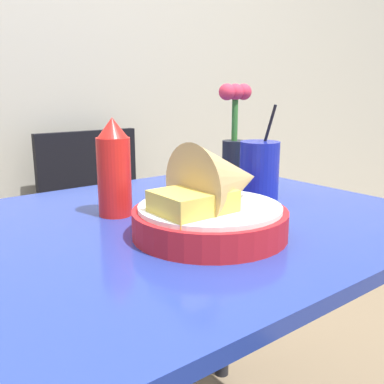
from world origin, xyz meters
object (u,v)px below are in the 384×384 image
chair_far_window (101,225)px  drink_cup (259,172)px  ketchup_bottle (114,169)px  flower_vase (234,142)px  food_basket (215,203)px

chair_far_window → drink_cup: drink_cup is taller
ketchup_bottle → flower_vase: (0.36, 0.03, 0.02)m
chair_far_window → flower_vase: (0.08, -0.63, 0.36)m
ketchup_bottle → flower_vase: 0.36m
food_basket → chair_far_window: bearing=77.5°
ketchup_bottle → food_basket: bearing=-69.3°
chair_far_window → food_basket: size_ratio=3.08×
drink_cup → chair_far_window: bearing=94.7°
chair_far_window → ketchup_bottle: size_ratio=4.24×
food_basket → ketchup_bottle: size_ratio=1.37×
food_basket → flower_vase: size_ratio=1.02×
ketchup_bottle → drink_cup: 0.35m
drink_cup → flower_vase: flower_vase is taller
food_basket → flower_vase: flower_vase is taller
food_basket → drink_cup: drink_cup is taller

